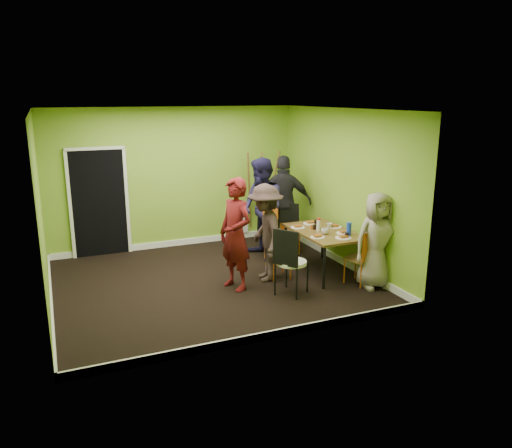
{
  "coord_description": "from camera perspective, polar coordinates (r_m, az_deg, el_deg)",
  "views": [
    {
      "loc": [
        -2.37,
        -7.48,
        3.02
      ],
      "look_at": [
        0.8,
        0.0,
        0.91
      ],
      "focal_mm": 35.0,
      "sensor_mm": 36.0,
      "label": 1
    }
  ],
  "objects": [
    {
      "name": "chair_left_near",
      "position": [
        8.37,
        2.12,
        -2.95
      ],
      "size": [
        0.38,
        0.37,
        0.9
      ],
      "rotation": [
        0.0,
        0.0,
        -1.58
      ],
      "color": "#CD5D13",
      "rests_on": "ground"
    },
    {
      "name": "dining_table",
      "position": [
        8.67,
        7.77,
        -1.13
      ],
      "size": [
        0.9,
        1.5,
        0.75
      ],
      "color": "black",
      "rests_on": "ground"
    },
    {
      "name": "chair_bentwood",
      "position": [
        7.65,
        3.85,
        -3.98
      ],
      "size": [
        0.58,
        0.58,
        1.07
      ],
      "rotation": [
        0.0,
        0.0,
        -0.95
      ],
      "color": "black",
      "rests_on": "ground"
    },
    {
      "name": "cup_a",
      "position": [
        8.45,
        7.88,
        -0.82
      ],
      "size": [
        0.12,
        0.12,
        0.1
      ],
      "primitive_type": "imported",
      "color": "white",
      "rests_on": "dining_table"
    },
    {
      "name": "plate_near_left",
      "position": [
        8.81,
        4.8,
        -0.39
      ],
      "size": [
        0.25,
        0.25,
        0.01
      ],
      "primitive_type": "cylinder",
      "color": "white",
      "rests_on": "dining_table"
    },
    {
      "name": "person_standing",
      "position": [
        7.84,
        -2.36,
        -1.18
      ],
      "size": [
        0.62,
        0.76,
        1.79
      ],
      "primitive_type": "imported",
      "rotation": [
        0.0,
        0.0,
        -1.23
      ],
      "color": "#5B0F11",
      "rests_on": "ground"
    },
    {
      "name": "easel",
      "position": [
        10.58,
        0.65,
        3.22
      ],
      "size": [
        0.76,
        0.72,
        1.9
      ],
      "color": "brown",
      "rests_on": "ground"
    },
    {
      "name": "person_left_near",
      "position": [
        8.22,
        1.08,
        -1.01
      ],
      "size": [
        0.78,
        1.14,
        1.63
      ],
      "primitive_type": "imported",
      "rotation": [
        0.0,
        0.0,
        -1.75
      ],
      "color": "#322421",
      "rests_on": "ground"
    },
    {
      "name": "plate_far_front",
      "position": [
        8.26,
        9.95,
        -1.57
      ],
      "size": [
        0.27,
        0.27,
        0.01
      ],
      "primitive_type": "cylinder",
      "color": "white",
      "rests_on": "dining_table"
    },
    {
      "name": "plate_near_right",
      "position": [
        8.23,
        7.04,
        -1.51
      ],
      "size": [
        0.24,
        0.24,
        0.01
      ],
      "primitive_type": "cylinder",
      "color": "white",
      "rests_on": "dining_table"
    },
    {
      "name": "plate_wall_back",
      "position": [
        8.91,
        8.98,
        -0.34
      ],
      "size": [
        0.25,
        0.25,
        0.01
      ],
      "primitive_type": "cylinder",
      "color": "white",
      "rests_on": "dining_table"
    },
    {
      "name": "chair_back_end",
      "position": [
        9.88,
        3.82,
        0.69
      ],
      "size": [
        0.49,
        0.54,
        0.93
      ],
      "rotation": [
        0.0,
        0.0,
        2.85
      ],
      "color": "#CD5D13",
      "rests_on": "ground"
    },
    {
      "name": "person_front_end",
      "position": [
        8.14,
        13.63,
        -1.85
      ],
      "size": [
        0.81,
        0.58,
        1.55
      ],
      "primitive_type": "imported",
      "rotation": [
        0.0,
        0.0,
        -0.11
      ],
      "color": "gray",
      "rests_on": "ground"
    },
    {
      "name": "glass_mid",
      "position": [
        8.73,
        6.77,
        -0.33
      ],
      "size": [
        0.07,
        0.07,
        0.08
      ],
      "primitive_type": "cylinder",
      "color": "black",
      "rests_on": "dining_table"
    },
    {
      "name": "thermos",
      "position": [
        8.61,
        7.15,
        -0.16
      ],
      "size": [
        0.07,
        0.07,
        0.2
      ],
      "primitive_type": "cylinder",
      "color": "white",
      "rests_on": "dining_table"
    },
    {
      "name": "person_back_end",
      "position": [
        9.99,
        3.22,
        2.49
      ],
      "size": [
        1.19,
        0.86,
        1.87
      ],
      "primitive_type": "imported",
      "rotation": [
        0.0,
        0.0,
        2.72
      ],
      "color": "black",
      "rests_on": "ground"
    },
    {
      "name": "cup_b",
      "position": [
        8.83,
        8.39,
        -0.19
      ],
      "size": [
        0.1,
        0.1,
        0.09
      ],
      "primitive_type": "imported",
      "color": "white",
      "rests_on": "dining_table"
    },
    {
      "name": "room_walls",
      "position": [
        8.14,
        -5.49,
        0.03
      ],
      "size": [
        5.04,
        4.54,
        2.82
      ],
      "color": "#77A32A",
      "rests_on": "ground"
    },
    {
      "name": "person_left_far",
      "position": [
        9.3,
        0.67,
        1.72
      ],
      "size": [
        0.8,
        0.99,
        1.91
      ],
      "primitive_type": "imported",
      "rotation": [
        0.0,
        0.0,
        -1.48
      ],
      "color": "#181536",
      "rests_on": "ground"
    },
    {
      "name": "glass_front",
      "position": [
        8.29,
        10.34,
        -1.28
      ],
      "size": [
        0.07,
        0.07,
        0.09
      ],
      "primitive_type": "cylinder",
      "color": "black",
      "rests_on": "dining_table"
    },
    {
      "name": "plate_wall_front",
      "position": [
        8.54,
        10.0,
        -1.03
      ],
      "size": [
        0.25,
        0.25,
        0.01
      ],
      "primitive_type": "cylinder",
      "color": "white",
      "rests_on": "dining_table"
    },
    {
      "name": "chair_front_end",
      "position": [
        8.27,
        12.14,
        -3.42
      ],
      "size": [
        0.49,
        0.49,
        0.92
      ],
      "rotation": [
        0.0,
        0.0,
        0.38
      ],
      "color": "#CD5D13",
      "rests_on": "ground"
    },
    {
      "name": "chair_left_far",
      "position": [
        9.13,
        2.23,
        -0.82
      ],
      "size": [
        0.53,
        0.52,
        1.07
      ],
      "rotation": [
        0.0,
        0.0,
        -1.35
      ],
      "color": "#CD5D13",
      "rests_on": "ground"
    },
    {
      "name": "ground",
      "position": [
        8.41,
        -5.08,
        -6.55
      ],
      "size": [
        5.0,
        5.0,
        0.0
      ],
      "primitive_type": "plane",
      "color": "black",
      "rests_on": "ground"
    },
    {
      "name": "glass_back",
      "position": [
        9.03,
        6.88,
        0.19
      ],
      "size": [
        0.06,
        0.06,
        0.09
      ],
      "primitive_type": "cylinder",
      "color": "black",
      "rests_on": "dining_table"
    },
    {
      "name": "plate_far_back",
      "position": [
        9.1,
        6.24,
        0.07
      ],
      "size": [
        0.26,
        0.26,
        0.01
      ],
      "primitive_type": "cylinder",
      "color": "white",
      "rests_on": "dining_table"
    },
    {
      "name": "blue_bottle",
      "position": [
        8.43,
        10.56,
        -0.55
      ],
      "size": [
        0.08,
        0.08,
        0.22
      ],
      "primitive_type": "cylinder",
      "color": "#183ABA",
      "rests_on": "dining_table"
    },
    {
      "name": "orange_bottle",
      "position": [
        8.74,
        6.37,
        -0.33
      ],
      "size": [
        0.03,
        0.03,
        0.08
      ],
      "primitive_type": "cylinder",
      "color": "#CD5D13",
      "rests_on": "dining_table"
    }
  ]
}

